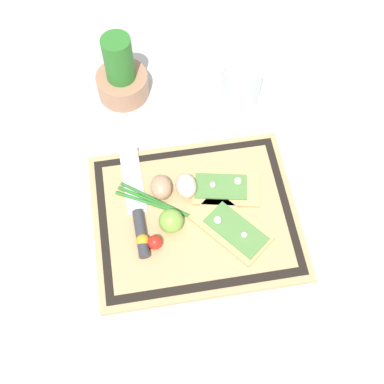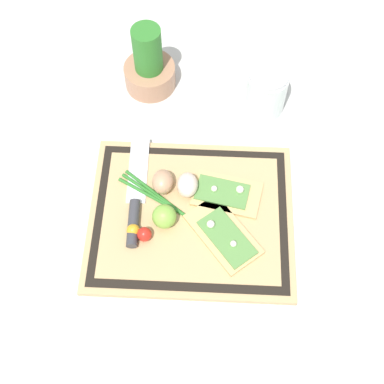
{
  "view_description": "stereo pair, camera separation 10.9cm",
  "coord_description": "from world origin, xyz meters",
  "px_view_note": "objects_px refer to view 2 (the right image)",
  "views": [
    {
      "loc": [
        -0.08,
        -0.48,
        0.99
      ],
      "look_at": [
        0.0,
        0.04,
        0.03
      ],
      "focal_mm": 50.0,
      "sensor_mm": 36.0,
      "label": 1
    },
    {
      "loc": [
        0.02,
        -0.48,
        0.99
      ],
      "look_at": [
        0.0,
        0.04,
        0.03
      ],
      "focal_mm": 50.0,
      "sensor_mm": 36.0,
      "label": 2
    }
  ],
  "objects_px": {
    "pizza_slice_far": "(226,193)",
    "egg_pink": "(187,185)",
    "herb_pot": "(149,67)",
    "sauce_jar": "(266,93)",
    "cherry_tomato_yellow": "(133,230)",
    "knife": "(135,207)",
    "egg_brown": "(163,182)",
    "cherry_tomato_red": "(144,234)",
    "lime": "(164,216)",
    "pizza_slice_near": "(224,235)"
  },
  "relations": [
    {
      "from": "pizza_slice_far",
      "to": "cherry_tomato_yellow",
      "type": "height_order",
      "value": "cherry_tomato_yellow"
    },
    {
      "from": "pizza_slice_near",
      "to": "sauce_jar",
      "type": "distance_m",
      "value": 0.35
    },
    {
      "from": "cherry_tomato_red",
      "to": "sauce_jar",
      "type": "relative_size",
      "value": 0.26
    },
    {
      "from": "cherry_tomato_red",
      "to": "lime",
      "type": "bearing_deg",
      "value": 44.13
    },
    {
      "from": "cherry_tomato_red",
      "to": "knife",
      "type": "bearing_deg",
      "value": 112.43
    },
    {
      "from": "pizza_slice_far",
      "to": "egg_pink",
      "type": "distance_m",
      "value": 0.08
    },
    {
      "from": "knife",
      "to": "cherry_tomato_red",
      "type": "height_order",
      "value": "cherry_tomato_red"
    },
    {
      "from": "knife",
      "to": "egg_brown",
      "type": "relative_size",
      "value": 4.8
    },
    {
      "from": "lime",
      "to": "pizza_slice_far",
      "type": "bearing_deg",
      "value": 29.12
    },
    {
      "from": "pizza_slice_far",
      "to": "herb_pot",
      "type": "distance_m",
      "value": 0.35
    },
    {
      "from": "egg_pink",
      "to": "herb_pot",
      "type": "bearing_deg",
      "value": 109.13
    },
    {
      "from": "cherry_tomato_red",
      "to": "sauce_jar",
      "type": "xyz_separation_m",
      "value": [
        0.24,
        0.35,
        0.02
      ]
    },
    {
      "from": "pizza_slice_far",
      "to": "cherry_tomato_red",
      "type": "xyz_separation_m",
      "value": [
        -0.16,
        -0.1,
        0.01
      ]
    },
    {
      "from": "knife",
      "to": "egg_pink",
      "type": "distance_m",
      "value": 0.12
    },
    {
      "from": "herb_pot",
      "to": "sauce_jar",
      "type": "distance_m",
      "value": 0.27
    },
    {
      "from": "pizza_slice_near",
      "to": "cherry_tomato_red",
      "type": "height_order",
      "value": "cherry_tomato_red"
    },
    {
      "from": "egg_pink",
      "to": "cherry_tomato_yellow",
      "type": "height_order",
      "value": "egg_pink"
    },
    {
      "from": "herb_pot",
      "to": "lime",
      "type": "bearing_deg",
      "value": -80.78
    },
    {
      "from": "knife",
      "to": "cherry_tomato_red",
      "type": "bearing_deg",
      "value": -67.57
    },
    {
      "from": "pizza_slice_far",
      "to": "egg_brown",
      "type": "height_order",
      "value": "egg_brown"
    },
    {
      "from": "pizza_slice_far",
      "to": "cherry_tomato_red",
      "type": "bearing_deg",
      "value": -146.86
    },
    {
      "from": "egg_brown",
      "to": "sauce_jar",
      "type": "distance_m",
      "value": 0.32
    },
    {
      "from": "lime",
      "to": "sauce_jar",
      "type": "height_order",
      "value": "sauce_jar"
    },
    {
      "from": "pizza_slice_far",
      "to": "knife",
      "type": "relative_size",
      "value": 0.58
    },
    {
      "from": "egg_brown",
      "to": "cherry_tomato_red",
      "type": "height_order",
      "value": "egg_brown"
    },
    {
      "from": "pizza_slice_far",
      "to": "egg_brown",
      "type": "xyz_separation_m",
      "value": [
        -0.13,
        0.01,
        0.02
      ]
    },
    {
      "from": "lime",
      "to": "cherry_tomato_yellow",
      "type": "xyz_separation_m",
      "value": [
        -0.06,
        -0.03,
        -0.01
      ]
    },
    {
      "from": "egg_pink",
      "to": "cherry_tomato_red",
      "type": "bearing_deg",
      "value": -125.36
    },
    {
      "from": "pizza_slice_near",
      "to": "sauce_jar",
      "type": "relative_size",
      "value": 1.55
    },
    {
      "from": "egg_pink",
      "to": "cherry_tomato_red",
      "type": "height_order",
      "value": "egg_pink"
    },
    {
      "from": "cherry_tomato_yellow",
      "to": "knife",
      "type": "bearing_deg",
      "value": 92.65
    },
    {
      "from": "cherry_tomato_yellow",
      "to": "herb_pot",
      "type": "bearing_deg",
      "value": 89.97
    },
    {
      "from": "knife",
      "to": "egg_pink",
      "type": "bearing_deg",
      "value": 25.28
    },
    {
      "from": "egg_brown",
      "to": "cherry_tomato_yellow",
      "type": "bearing_deg",
      "value": -115.22
    },
    {
      "from": "herb_pot",
      "to": "pizza_slice_near",
      "type": "bearing_deg",
      "value": -65.57
    },
    {
      "from": "knife",
      "to": "sauce_jar",
      "type": "relative_size",
      "value": 2.29
    },
    {
      "from": "pizza_slice_near",
      "to": "herb_pot",
      "type": "distance_m",
      "value": 0.44
    },
    {
      "from": "pizza_slice_far",
      "to": "herb_pot",
      "type": "height_order",
      "value": "herb_pot"
    },
    {
      "from": "pizza_slice_far",
      "to": "egg_brown",
      "type": "bearing_deg",
      "value": 174.64
    },
    {
      "from": "egg_pink",
      "to": "cherry_tomato_red",
      "type": "relative_size",
      "value": 1.86
    },
    {
      "from": "egg_brown",
      "to": "cherry_tomato_red",
      "type": "bearing_deg",
      "value": -103.48
    },
    {
      "from": "cherry_tomato_yellow",
      "to": "herb_pot",
      "type": "relative_size",
      "value": 0.16
    },
    {
      "from": "pizza_slice_near",
      "to": "egg_brown",
      "type": "bearing_deg",
      "value": 140.49
    },
    {
      "from": "pizza_slice_far",
      "to": "sauce_jar",
      "type": "xyz_separation_m",
      "value": [
        0.08,
        0.25,
        0.03
      ]
    },
    {
      "from": "knife",
      "to": "lime",
      "type": "bearing_deg",
      "value": -22.56
    },
    {
      "from": "pizza_slice_far",
      "to": "lime",
      "type": "xyz_separation_m",
      "value": [
        -0.12,
        -0.07,
        0.02
      ]
    },
    {
      "from": "lime",
      "to": "herb_pot",
      "type": "xyz_separation_m",
      "value": [
        -0.06,
        0.37,
        0.02
      ]
    },
    {
      "from": "lime",
      "to": "knife",
      "type": "bearing_deg",
      "value": 157.44
    },
    {
      "from": "egg_pink",
      "to": "sauce_jar",
      "type": "bearing_deg",
      "value": 55.46
    },
    {
      "from": "lime",
      "to": "cherry_tomato_red",
      "type": "bearing_deg",
      "value": -135.87
    }
  ]
}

